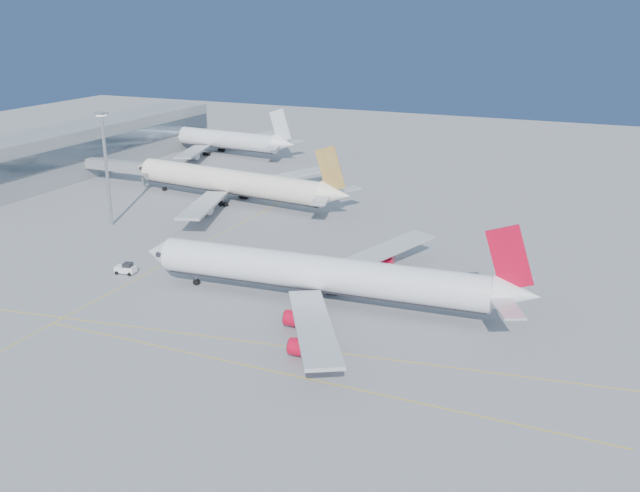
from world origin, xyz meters
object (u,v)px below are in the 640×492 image
(airliner_virgin, at_px, (327,275))
(airliner_third, at_px, (214,139))
(airliner_etihad, at_px, (234,182))
(pushback_tug, at_px, (126,269))
(light_mast, at_px, (106,160))

(airliner_virgin, relative_size, airliner_third, 1.08)
(airliner_etihad, relative_size, airliner_third, 1.05)
(airliner_third, distance_m, pushback_tug, 121.89)
(airliner_virgin, bearing_deg, airliner_third, 125.74)
(airliner_etihad, xyz_separation_m, light_mast, (-16.97, -30.25, 10.44))
(pushback_tug, bearing_deg, light_mast, 125.83)
(airliner_virgin, relative_size, light_mast, 2.68)
(pushback_tug, height_order, light_mast, light_mast)
(airliner_virgin, xyz_separation_m, pushback_tug, (-42.57, -2.19, -4.39))
(pushback_tug, bearing_deg, airliner_third, 105.53)
(airliner_third, xyz_separation_m, light_mast, (23.74, -86.26, 10.59))
(airliner_virgin, height_order, airliner_third, airliner_third)
(airliner_third, bearing_deg, pushback_tug, -61.00)
(pushback_tug, bearing_deg, airliner_etihad, 89.82)
(airliner_virgin, height_order, light_mast, light_mast)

